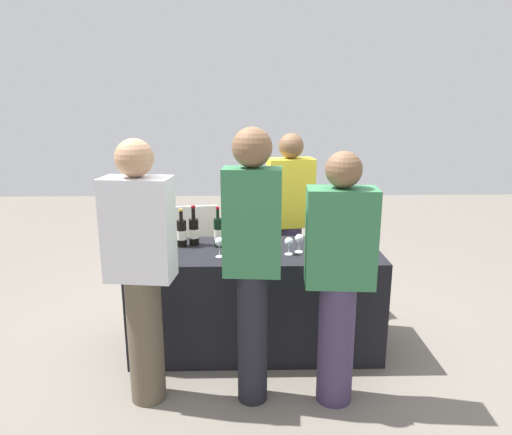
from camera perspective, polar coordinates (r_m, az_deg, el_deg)
ground_plane at (r=3.82m, az=-0.00°, el=-15.28°), size 12.00×12.00×0.00m
tasting_table at (r=3.65m, az=-0.00°, el=-9.87°), size 1.84×0.72×0.79m
wine_bottle_0 at (r=3.67m, az=-11.92°, el=-1.67°), size 0.07×0.07×0.30m
wine_bottle_1 at (r=3.60m, az=-9.06°, el=-1.87°), size 0.07×0.07×0.29m
wine_bottle_2 at (r=3.63m, az=-7.59°, el=-1.68°), size 0.08×0.08×0.31m
wine_bottle_3 at (r=3.56m, az=-4.65°, el=-1.79°), size 0.07×0.07×0.31m
wine_bottle_4 at (r=3.59m, az=-1.01°, el=-1.50°), size 0.07×0.07×0.33m
wine_bottle_5 at (r=3.62m, az=10.66°, el=-1.86°), size 0.07×0.07×0.31m
wine_glass_0 at (r=3.33m, az=-4.50°, el=-3.07°), size 0.07×0.07×0.15m
wine_glass_1 at (r=3.41m, az=-2.06°, el=-2.90°), size 0.07×0.07×0.13m
wine_glass_2 at (r=3.38m, az=4.05°, el=-3.06°), size 0.06×0.06×0.13m
wine_glass_3 at (r=3.44m, az=5.31°, el=-2.66°), size 0.07×0.07×0.14m
wine_glass_4 at (r=3.35m, az=9.29°, el=-3.12°), size 0.07×0.07×0.15m
wine_glass_5 at (r=3.46m, az=10.32°, el=-2.78°), size 0.07×0.07×0.14m
server_pouring at (r=4.14m, az=4.15°, el=0.00°), size 0.42×0.27×1.61m
guest_0 at (r=2.92m, az=-13.86°, el=-5.72°), size 0.42×0.27×1.67m
guest_1 at (r=2.80m, az=-0.45°, el=-4.64°), size 0.36×0.23×1.73m
guest_2 at (r=2.88m, az=10.10°, el=-6.75°), size 0.42×0.25×1.60m
menu_board at (r=4.47m, az=-8.51°, el=-4.49°), size 0.59×0.12×0.93m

